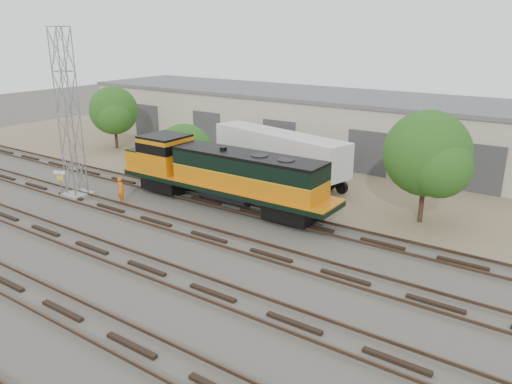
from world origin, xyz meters
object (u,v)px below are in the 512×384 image
Objects in this scene: signal_tower at (69,118)px; semi_trailer at (281,151)px; locomotive at (220,173)px; worker at (121,190)px.

semi_trailer is (9.47, 10.69, -3.01)m from signal_tower.
signal_tower is at bearing -156.46° from locomotive.
worker is 11.65m from semi_trailer.
locomotive is 9.10× the size of worker.
semi_trailer is at bearing 87.43° from locomotive.
worker is (3.52, 0.78, -4.43)m from signal_tower.
signal_tower is (-9.17, -4.00, 3.12)m from locomotive.
semi_trailer is at bearing -111.81° from worker.
worker is at bearing -107.99° from semi_trailer.
signal_tower is at bearing -118.56° from semi_trailer.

